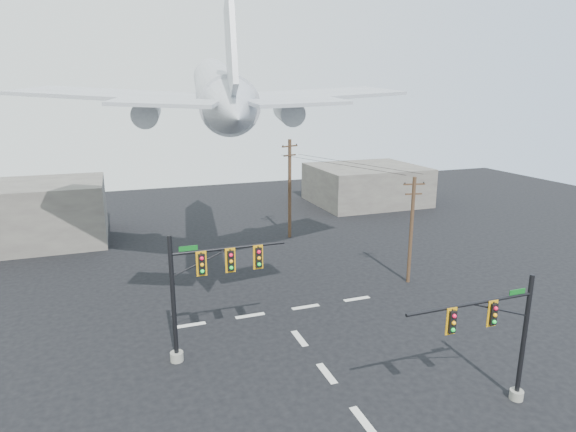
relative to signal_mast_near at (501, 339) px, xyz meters
name	(u,v)px	position (x,y,z in m)	size (l,w,h in m)	color
ground	(363,420)	(-6.32, 1.18, -3.50)	(120.00, 120.00, 0.00)	black
lane_markings	(317,361)	(-6.32, 6.51, -3.49)	(14.00, 21.20, 0.01)	beige
signal_mast_near	(501,339)	(0.00, 0.00, 0.00)	(6.94, 0.71, 6.46)	gray
signal_mast_far	(202,289)	(-12.06, 9.09, 0.60)	(6.69, 0.80, 7.27)	gray
utility_pole_a	(411,228)	(5.03, 14.75, 0.88)	(1.67, 0.43, 8.39)	#47301E
utility_pole_b	(290,187)	(0.40, 29.39, 1.76)	(1.93, 0.91, 10.06)	#47301E
power_lines	(343,163)	(2.71, 22.07, 5.05)	(6.30, 14.65, 0.03)	black
airliner	(219,89)	(-8.37, 20.62, 11.24)	(28.82, 30.63, 7.96)	#B3B8BF
building_left	(6,215)	(-26.32, 36.18, -0.50)	(18.00, 10.00, 6.00)	slate
building_right	(366,184)	(15.68, 41.18, -1.00)	(14.00, 12.00, 5.00)	slate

